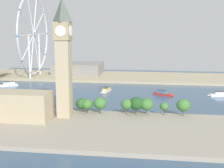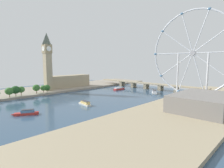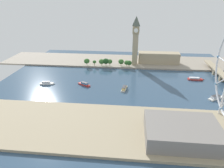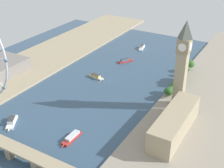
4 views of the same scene
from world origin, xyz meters
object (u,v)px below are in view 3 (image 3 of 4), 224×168
(tour_boat_1, at_px, (84,84))
(tour_boat_2, at_px, (195,79))
(clock_tower, at_px, (135,40))
(tour_boat_4, at_px, (216,97))
(tour_boat_0, at_px, (124,88))
(tour_boat_3, at_px, (47,83))
(riverside_hall, at_px, (182,132))
(parliament_block, at_px, (159,58))

(tour_boat_1, relative_size, tour_boat_2, 0.86)
(clock_tower, xyz_separation_m, tour_boat_1, (105.78, -79.44, -49.60))
(tour_boat_4, bearing_deg, clock_tower, 97.44)
(tour_boat_0, relative_size, tour_boat_4, 0.99)
(clock_tower, distance_m, tour_boat_1, 141.28)
(tour_boat_0, xyz_separation_m, tour_boat_3, (-6.34, -124.51, -0.01))
(riverside_hall, relative_size, tour_boat_1, 2.96)
(tour_boat_4, bearing_deg, tour_boat_2, 65.29)
(clock_tower, xyz_separation_m, tour_boat_3, (108.37, -139.71, -49.55))
(tour_boat_3, bearing_deg, clock_tower, 27.48)
(tour_boat_0, height_order, tour_boat_3, tour_boat_3)
(clock_tower, distance_m, tour_boat_4, 180.17)
(clock_tower, relative_size, tour_boat_2, 3.41)
(tour_boat_0, distance_m, tour_boat_3, 124.67)
(tour_boat_0, relative_size, tour_boat_2, 0.92)
(parliament_block, xyz_separation_m, tour_boat_0, (128.44, -64.06, -11.87))
(parliament_block, bearing_deg, tour_boat_0, -26.51)
(tour_boat_4, bearing_deg, parliament_block, 80.56)
(clock_tower, bearing_deg, tour_boat_3, -52.20)
(tour_boat_1, distance_m, tour_boat_2, 186.21)
(clock_tower, distance_m, tour_boat_3, 183.63)
(riverside_hall, bearing_deg, tour_boat_2, 160.55)
(tour_boat_0, bearing_deg, riverside_hall, -142.05)
(clock_tower, distance_m, tour_boat_2, 131.02)
(clock_tower, height_order, parliament_block, clock_tower)
(parliament_block, bearing_deg, clock_tower, -74.30)
(clock_tower, relative_size, riverside_hall, 1.33)
(tour_boat_1, bearing_deg, tour_boat_4, -157.50)
(riverside_hall, distance_m, tour_boat_3, 219.78)
(riverside_hall, distance_m, tour_boat_2, 172.02)
(clock_tower, bearing_deg, tour_boat_1, -36.91)
(riverside_hall, xyz_separation_m, tour_boat_0, (-112.35, -60.25, -8.82))
(tour_boat_1, distance_m, tour_boat_3, 60.33)
(tour_boat_1, bearing_deg, tour_boat_0, -157.49)
(tour_boat_3, bearing_deg, tour_boat_2, -0.17)
(parliament_block, bearing_deg, riverside_hall, -0.90)
(clock_tower, relative_size, tour_boat_4, 3.67)
(clock_tower, height_order, tour_boat_2, clock_tower)
(parliament_block, distance_m, tour_boat_4, 159.51)
(parliament_block, height_order, tour_boat_0, parliament_block)
(clock_tower, distance_m, parliament_block, 63.20)
(tour_boat_2, bearing_deg, riverside_hall, -108.93)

